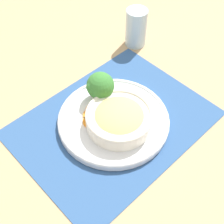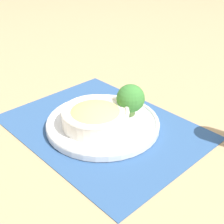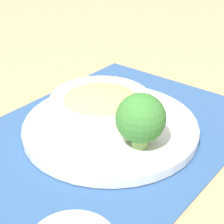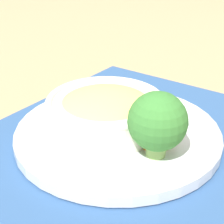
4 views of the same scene
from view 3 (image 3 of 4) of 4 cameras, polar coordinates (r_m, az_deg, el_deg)
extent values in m
plane|color=tan|center=(0.66, -0.21, -3.22)|extent=(4.00, 4.00, 0.00)
cube|color=#2D5184|center=(0.66, -0.21, -3.08)|extent=(0.56, 0.46, 0.00)
cylinder|color=silver|center=(0.65, -0.21, -2.34)|extent=(0.30, 0.30, 0.02)
torus|color=silver|center=(0.65, -0.22, -1.73)|extent=(0.30, 0.30, 0.01)
cylinder|color=silver|center=(0.65, -1.72, 0.53)|extent=(0.18, 0.18, 0.04)
torus|color=silver|center=(0.64, -1.74, 2.10)|extent=(0.18, 0.18, 0.01)
ellipsoid|color=#EAC66B|center=(0.65, -1.73, 1.31)|extent=(0.14, 0.14, 0.04)
cylinder|color=#84AD5B|center=(0.58, 4.26, -4.32)|extent=(0.03, 0.03, 0.02)
sphere|color=#387A33|center=(0.56, 4.40, -0.94)|extent=(0.08, 0.08, 0.08)
sphere|color=#387A33|center=(0.57, 6.25, 0.23)|extent=(0.03, 0.03, 0.03)
sphere|color=#387A33|center=(0.55, 2.79, -1.26)|extent=(0.03, 0.03, 0.03)
cylinder|color=orange|center=(0.61, 4.12, -3.32)|extent=(0.05, 0.05, 0.01)
cylinder|color=orange|center=(0.63, 4.94, -2.46)|extent=(0.05, 0.05, 0.01)
cylinder|color=orange|center=(0.65, 5.14, -1.53)|extent=(0.05, 0.05, 0.01)
cylinder|color=orange|center=(0.66, 4.74, -0.64)|extent=(0.05, 0.05, 0.01)
camera|label=1|loc=(1.13, -5.09, 46.28)|focal=50.00mm
camera|label=2|loc=(0.83, -65.15, 21.80)|focal=50.00mm
camera|label=4|loc=(0.10, -20.04, -8.15)|focal=60.00mm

